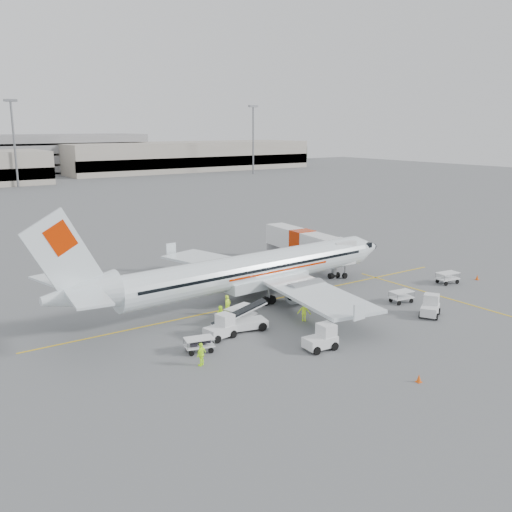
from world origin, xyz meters
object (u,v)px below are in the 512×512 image
Objects in this scene: jet_bridge at (302,249)px; tug_fore at (430,306)px; aircraft at (254,248)px; tug_mid at (320,337)px; belt_loader at (242,313)px; tug_aft at (220,327)px.

tug_fore is (-2.24, -19.53, -1.21)m from jet_bridge.
aircraft is 13.61m from tug_mid.
belt_loader is at bearing 113.59° from tug_mid.
jet_bridge is 19.70m from tug_fore.
aircraft reaches higher than tug_aft.
aircraft is 16.04m from tug_fore.
jet_bridge is 6.94× the size of tug_aft.
belt_loader reaches higher than tug_mid.
tug_mid is at bearing -56.71° from belt_loader.
tug_aft is (-17.11, 5.78, -0.00)m from tug_fore.
tug_mid is (-14.64, -19.77, -1.19)m from jet_bridge.
jet_bridge is 6.78× the size of tug_mid.
jet_bridge reaches higher than tug_aft.
tug_mid is at bearing 150.05° from tug_fore.
tug_aft is at bearing 130.31° from tug_fore.
jet_bridge is 6.92× the size of tug_fore.
tug_aft is at bearing -140.17° from jet_bridge.
tug_fore reaches higher than tug_aft.
belt_loader is at bearing 126.06° from tug_fore.
aircraft reaches higher than belt_loader.
tug_fore is 18.06m from tug_aft.
aircraft is 10.98m from tug_aft.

